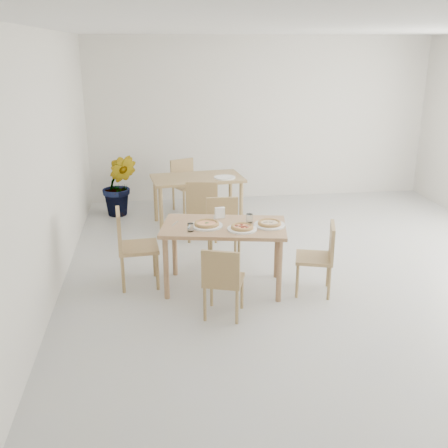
{
  "coord_description": "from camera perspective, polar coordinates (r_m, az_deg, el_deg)",
  "views": [
    {
      "loc": [
        -1.88,
        -5.6,
        2.63
      ],
      "look_at": [
        -1.15,
        -0.21,
        0.76
      ],
      "focal_mm": 42.0,
      "sensor_mm": 36.0,
      "label": 1
    }
  ],
  "objects": [
    {
      "name": "plate_margherita",
      "position": [
        5.73,
        -1.9,
        -0.17
      ],
      "size": [
        0.35,
        0.35,
        0.02
      ],
      "primitive_type": "cylinder",
      "color": "white",
      "rests_on": "main_table"
    },
    {
      "name": "chair_east",
      "position": [
        5.84,
        10.56,
        -3.17
      ],
      "size": [
        0.49,
        0.49,
        0.8
      ],
      "rotation": [
        0.0,
        0.0,
        -1.86
      ],
      "color": "tan",
      "rests_on": "ground"
    },
    {
      "name": "tumbler_b",
      "position": [
        5.58,
        -3.67,
        -0.37
      ],
      "size": [
        0.07,
        0.07,
        0.09
      ],
      "primitive_type": "cylinder",
      "color": "white",
      "rests_on": "main_table"
    },
    {
      "name": "pizza_mushroom",
      "position": [
        5.76,
        4.98,
        0.11
      ],
      "size": [
        0.34,
        0.34,
        0.03
      ],
      "rotation": [
        0.0,
        0.0,
        -0.43
      ],
      "color": "tan",
      "rests_on": "plate_mushroom"
    },
    {
      "name": "plate_mushroom",
      "position": [
        5.77,
        4.97,
        -0.1
      ],
      "size": [
        0.34,
        0.34,
        0.02
      ],
      "primitive_type": "cylinder",
      "color": "white",
      "rests_on": "main_table"
    },
    {
      "name": "plate_pepperoni",
      "position": [
        5.62,
        1.98,
        -0.55
      ],
      "size": [
        0.32,
        0.32,
        0.02
      ],
      "primitive_type": "cylinder",
      "color": "white",
      "rests_on": "main_table"
    },
    {
      "name": "main_table",
      "position": [
        5.79,
        0.0,
        -1.02
      ],
      "size": [
        1.47,
        1.01,
        0.75
      ],
      "rotation": [
        0.0,
        0.0,
        -0.19
      ],
      "color": "tan",
      "rests_on": "ground"
    },
    {
      "name": "potted_plant",
      "position": [
        8.58,
        -11.31,
        4.17
      ],
      "size": [
        0.59,
        0.5,
        1.01
      ],
      "primitive_type": "imported",
      "rotation": [
        0.0,
        0.0,
        -0.09
      ],
      "color": "#325E1C",
      "rests_on": "ground"
    },
    {
      "name": "plate_empty",
      "position": [
        7.84,
        0.08,
        5.09
      ],
      "size": [
        0.32,
        0.32,
        0.02
      ],
      "primitive_type": "cylinder",
      "color": "white",
      "rests_on": "second_table"
    },
    {
      "name": "pizza_margherita",
      "position": [
        5.72,
        -1.9,
        0.04
      ],
      "size": [
        0.33,
        0.33,
        0.03
      ],
      "rotation": [
        0.0,
        0.0,
        -0.21
      ],
      "color": "tan",
      "rests_on": "plate_margherita"
    },
    {
      "name": "napkin_holder",
      "position": [
        5.96,
        -0.46,
        1.16
      ],
      "size": [
        0.13,
        0.08,
        0.13
      ],
      "rotation": [
        0.0,
        0.0,
        0.15
      ],
      "color": "silver",
      "rests_on": "main_table"
    },
    {
      "name": "fork_b",
      "position": [
        5.83,
        -5.37,
        0.04
      ],
      "size": [
        0.09,
        0.17,
        0.01
      ],
      "primitive_type": "cube",
      "rotation": [
        0.0,
        0.0,
        -0.44
      ],
      "color": "silver",
      "rests_on": "main_table"
    },
    {
      "name": "chair_back_n",
      "position": [
        8.73,
        -4.22,
        4.65
      ],
      "size": [
        0.56,
        0.56,
        0.85
      ],
      "rotation": [
        0.0,
        0.0,
        0.45
      ],
      "color": "tan",
      "rests_on": "ground"
    },
    {
      "name": "chair_north",
      "position": [
        6.6,
        -0.11,
        -0.18
      ],
      "size": [
        0.41,
        0.41,
        0.81
      ],
      "rotation": [
        0.0,
        0.0,
        -0.03
      ],
      "color": "tan",
      "rests_on": "ground"
    },
    {
      "name": "pizza_pepperoni",
      "position": [
        5.61,
        1.99,
        -0.32
      ],
      "size": [
        0.3,
        0.3,
        0.03
      ],
      "rotation": [
        0.0,
        0.0,
        -0.27
      ],
      "color": "tan",
      "rests_on": "plate_pepperoni"
    },
    {
      "name": "second_table",
      "position": [
        7.94,
        -2.93,
        4.48
      ],
      "size": [
        1.43,
        0.92,
        0.75
      ],
      "rotation": [
        0.0,
        0.0,
        0.11
      ],
      "color": "tan",
      "rests_on": "ground"
    },
    {
      "name": "fork_a",
      "position": [
        6.0,
        -1.06,
        0.68
      ],
      "size": [
        0.02,
        0.17,
        0.01
      ],
      "primitive_type": "cube",
      "rotation": [
        0.0,
        0.0,
        -0.06
      ],
      "color": "silver",
      "rests_on": "main_table"
    },
    {
      "name": "tumbler_a",
      "position": [
        5.84,
        2.78,
        0.63
      ],
      "size": [
        0.07,
        0.07,
        0.1
      ],
      "primitive_type": "cylinder",
      "color": "white",
      "rests_on": "main_table"
    },
    {
      "name": "chair_back_s",
      "position": [
        7.29,
        -2.35,
        2.0
      ],
      "size": [
        0.5,
        0.5,
        0.88
      ],
      "rotation": [
        0.0,
        0.0,
        2.97
      ],
      "color": "tan",
      "rests_on": "ground"
    },
    {
      "name": "chair_south",
      "position": [
        5.21,
        -0.17,
        -5.89
      ],
      "size": [
        0.48,
        0.48,
        0.77
      ],
      "rotation": [
        0.0,
        0.0,
        2.82
      ],
      "color": "tan",
      "rests_on": "ground"
    },
    {
      "name": "chair_west",
      "position": [
        5.99,
        -10.16,
        -2.0
      ],
      "size": [
        0.48,
        0.48,
        0.9
      ],
      "rotation": [
        0.0,
        0.0,
        1.65
      ],
      "color": "tan",
      "rests_on": "ground"
    }
  ]
}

